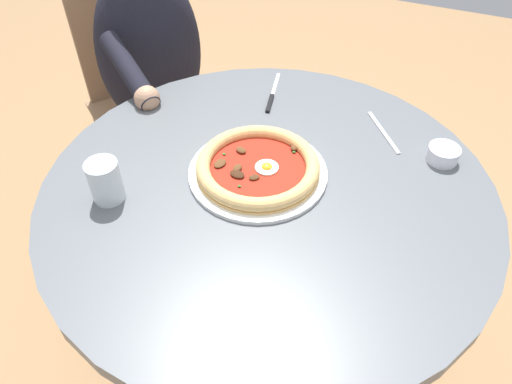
% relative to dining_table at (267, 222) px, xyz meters
% --- Properties ---
extents(ground_plane, '(6.00, 6.00, 0.02)m').
position_rel_dining_table_xyz_m(ground_plane, '(0.00, 0.00, -0.64)').
color(ground_plane, '#9E754C').
extents(dining_table, '(1.02, 1.02, 0.75)m').
position_rel_dining_table_xyz_m(dining_table, '(0.00, 0.00, 0.00)').
color(dining_table, '#565B60').
rests_on(dining_table, ground).
extents(pizza_on_plate, '(0.32, 0.32, 0.04)m').
position_rel_dining_table_xyz_m(pizza_on_plate, '(-0.03, 0.03, 0.14)').
color(pizza_on_plate, white).
rests_on(pizza_on_plate, dining_table).
extents(water_glass, '(0.07, 0.07, 0.10)m').
position_rel_dining_table_xyz_m(water_glass, '(-0.30, -0.17, 0.17)').
color(water_glass, silver).
rests_on(water_glass, dining_table).
extents(steak_knife, '(0.05, 0.20, 0.01)m').
position_rel_dining_table_xyz_m(steak_knife, '(-0.12, 0.32, 0.13)').
color(steak_knife, silver).
rests_on(steak_knife, dining_table).
extents(ramekin_capers, '(0.07, 0.07, 0.04)m').
position_rel_dining_table_xyz_m(ramekin_capers, '(0.34, 0.24, 0.14)').
color(ramekin_capers, white).
rests_on(ramekin_capers, dining_table).
extents(fork_utensil, '(0.11, 0.15, 0.00)m').
position_rel_dining_table_xyz_m(fork_utensil, '(0.20, 0.29, 0.13)').
color(fork_utensil, '#BCBCC1').
rests_on(fork_utensil, dining_table).
extents(diner_person, '(0.43, 0.54, 1.18)m').
position_rel_dining_table_xyz_m(diner_person, '(-0.59, 0.44, -0.12)').
color(diner_person, '#282833').
rests_on(diner_person, ground).
extents(cafe_chair_diner, '(0.58, 0.58, 0.90)m').
position_rel_dining_table_xyz_m(cafe_chair_diner, '(-0.71, 0.54, -0.10)').
color(cafe_chair_diner, '#957050').
rests_on(cafe_chair_diner, ground).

